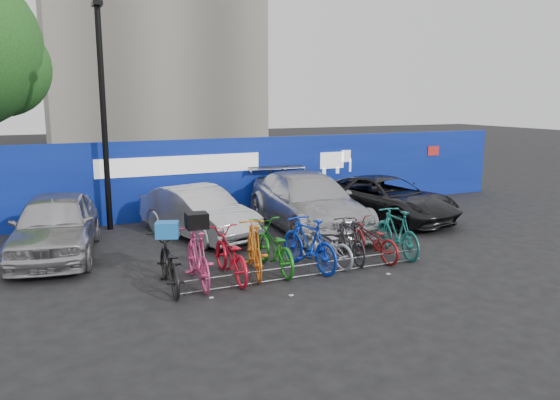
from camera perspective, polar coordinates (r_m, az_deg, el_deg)
ground at (r=11.87m, az=1.77°, el=-7.21°), size 100.00×100.00×0.00m
hoarding at (r=17.07m, az=-7.06°, el=2.37°), size 22.00×0.18×2.40m
lamppost at (r=15.65m, az=-17.98°, el=8.79°), size 0.25×0.50×6.11m
bike_rack at (r=11.31m, az=3.12°, el=-7.28°), size 5.60×0.03×0.30m
car_0 at (r=13.64m, az=-22.42°, el=-2.44°), size 2.46×4.59×1.48m
car_1 at (r=14.56m, az=-8.54°, el=-1.28°), size 2.52×4.24×1.32m
car_2 at (r=15.28m, az=2.92°, el=-0.19°), size 2.46×5.42×1.54m
car_3 at (r=16.72m, az=10.98°, el=0.15°), size 3.16×5.04×1.30m
bike_0 at (r=10.74m, az=-11.56°, el=-6.51°), size 0.81×1.99×1.02m
bike_1 at (r=10.85m, az=-8.59°, el=-5.89°), size 0.66×1.95×1.15m
bike_2 at (r=11.14m, az=-5.25°, el=-5.72°), size 0.70×1.95×1.02m
bike_3 at (r=11.36m, az=-2.70°, el=-5.07°), size 0.95×1.96×1.13m
bike_4 at (r=11.61m, az=-0.67°, el=-4.92°), size 0.74×2.01×1.05m
bike_5 at (r=11.70m, az=3.04°, el=-4.56°), size 0.84×1.97×1.15m
bike_6 at (r=12.08m, az=4.69°, el=-4.65°), size 0.99×1.85×0.92m
bike_7 at (r=12.36m, az=7.28°, el=-4.17°), size 0.68×1.70×0.99m
bike_8 at (r=12.62m, az=9.61°, el=-4.10°), size 0.79×1.81×0.92m
bike_9 at (r=13.00m, az=12.11°, el=-3.31°), size 0.66×1.89×1.12m
cargo_crate at (r=10.57m, az=-11.70°, el=-3.07°), size 0.51×0.45×0.30m
cargo_topcase at (r=10.66m, az=-8.69°, el=-2.14°), size 0.43×0.39×0.30m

